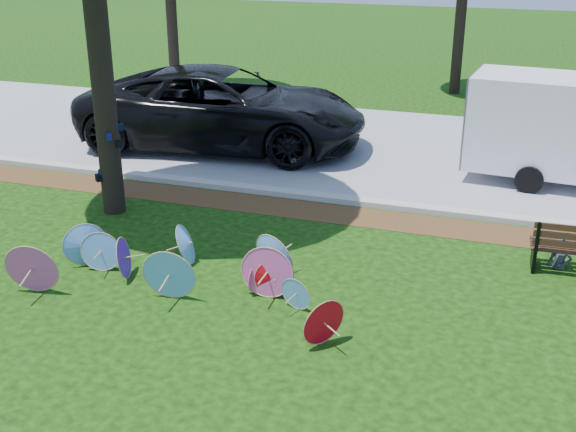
% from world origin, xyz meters
% --- Properties ---
extents(ground, '(90.00, 90.00, 0.00)m').
position_xyz_m(ground, '(0.00, 0.00, 0.00)').
color(ground, black).
rests_on(ground, ground).
extents(mulch_strip, '(90.00, 1.00, 0.01)m').
position_xyz_m(mulch_strip, '(0.00, 4.50, 0.01)').
color(mulch_strip, '#472D16').
rests_on(mulch_strip, ground).
extents(curb, '(90.00, 0.30, 0.12)m').
position_xyz_m(curb, '(0.00, 5.20, 0.06)').
color(curb, '#B7B5AD').
rests_on(curb, ground).
extents(street, '(90.00, 8.00, 0.01)m').
position_xyz_m(street, '(0.00, 9.35, 0.01)').
color(street, gray).
rests_on(street, ground).
extents(parasol_pile, '(5.43, 2.50, 0.89)m').
position_xyz_m(parasol_pile, '(-0.83, 0.66, 0.39)').
color(parasol_pile, red).
rests_on(parasol_pile, ground).
extents(black_van, '(7.60, 4.07, 2.03)m').
position_xyz_m(black_van, '(-3.33, 8.18, 1.01)').
color(black_van, black).
rests_on(black_van, ground).
extents(cargo_trailer, '(3.11, 2.13, 2.67)m').
position_xyz_m(cargo_trailer, '(4.38, 7.97, 1.33)').
color(cargo_trailer, white).
rests_on(cargo_trailer, ground).
extents(person_left, '(0.45, 0.36, 1.09)m').
position_xyz_m(person_left, '(4.89, 3.36, 0.55)').
color(person_left, '#3D4254').
rests_on(person_left, ground).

